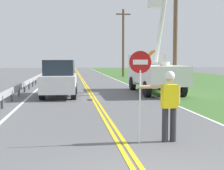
{
  "coord_description": "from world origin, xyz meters",
  "views": [
    {
      "loc": [
        -1.27,
        -4.53,
        2.11
      ],
      "look_at": [
        0.23,
        6.72,
        1.2
      ],
      "focal_mm": 50.63,
      "sensor_mm": 36.0,
      "label": 1
    }
  ],
  "objects_px": {
    "oncoming_suv_nearest": "(60,78)",
    "utility_pole_mid": "(123,42)",
    "stop_sign_paddle": "(140,76)",
    "utility_pole_near": "(175,29)",
    "flagger_worker": "(169,101)",
    "utility_bucket_truck": "(154,70)"
  },
  "relations": [
    {
      "from": "oncoming_suv_nearest",
      "to": "utility_pole_near",
      "type": "height_order",
      "value": "utility_pole_near"
    },
    {
      "from": "flagger_worker",
      "to": "utility_bucket_truck",
      "type": "relative_size",
      "value": 0.27
    },
    {
      "from": "stop_sign_paddle",
      "to": "utility_pole_near",
      "type": "xyz_separation_m",
      "value": [
        5.19,
        12.57,
        2.44
      ]
    },
    {
      "from": "flagger_worker",
      "to": "stop_sign_paddle",
      "type": "bearing_deg",
      "value": -177.29
    },
    {
      "from": "utility_pole_mid",
      "to": "oncoming_suv_nearest",
      "type": "bearing_deg",
      "value": -109.16
    },
    {
      "from": "utility_bucket_truck",
      "to": "utility_pole_mid",
      "type": "bearing_deg",
      "value": 86.2
    },
    {
      "from": "flagger_worker",
      "to": "utility_pole_mid",
      "type": "xyz_separation_m",
      "value": [
        4.11,
        31.24,
        3.3
      ]
    },
    {
      "from": "stop_sign_paddle",
      "to": "utility_pole_mid",
      "type": "bearing_deg",
      "value": 81.14
    },
    {
      "from": "utility_pole_mid",
      "to": "utility_bucket_truck",
      "type": "bearing_deg",
      "value": -93.8
    },
    {
      "from": "flagger_worker",
      "to": "utility_pole_near",
      "type": "bearing_deg",
      "value": 70.58
    },
    {
      "from": "oncoming_suv_nearest",
      "to": "utility_pole_mid",
      "type": "height_order",
      "value": "utility_pole_mid"
    },
    {
      "from": "oncoming_suv_nearest",
      "to": "stop_sign_paddle",
      "type": "bearing_deg",
      "value": -77.58
    },
    {
      "from": "flagger_worker",
      "to": "stop_sign_paddle",
      "type": "xyz_separation_m",
      "value": [
        -0.77,
        -0.04,
        0.66
      ]
    },
    {
      "from": "stop_sign_paddle",
      "to": "utility_pole_near",
      "type": "relative_size",
      "value": 0.29
    },
    {
      "from": "flagger_worker",
      "to": "stop_sign_paddle",
      "type": "relative_size",
      "value": 0.78
    },
    {
      "from": "oncoming_suv_nearest",
      "to": "utility_pole_mid",
      "type": "distance_m",
      "value": 22.18
    },
    {
      "from": "flagger_worker",
      "to": "utility_bucket_truck",
      "type": "distance_m",
      "value": 12.37
    },
    {
      "from": "flagger_worker",
      "to": "stop_sign_paddle",
      "type": "height_order",
      "value": "stop_sign_paddle"
    },
    {
      "from": "stop_sign_paddle",
      "to": "utility_pole_near",
      "type": "height_order",
      "value": "utility_pole_near"
    },
    {
      "from": "stop_sign_paddle",
      "to": "utility_pole_near",
      "type": "distance_m",
      "value": 13.82
    },
    {
      "from": "stop_sign_paddle",
      "to": "oncoming_suv_nearest",
      "type": "relative_size",
      "value": 0.5
    },
    {
      "from": "utility_pole_near",
      "to": "utility_pole_mid",
      "type": "distance_m",
      "value": 18.7
    }
  ]
}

